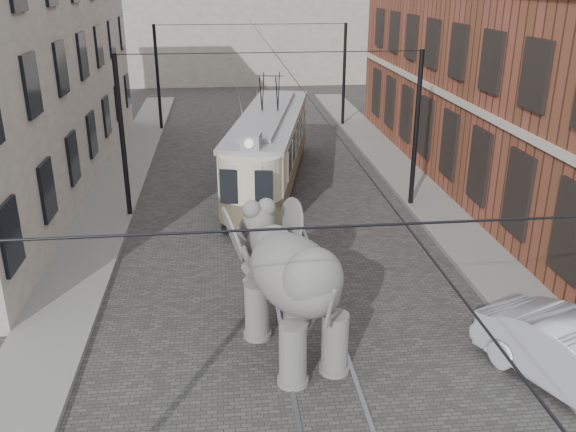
{
  "coord_description": "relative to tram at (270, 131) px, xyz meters",
  "views": [
    {
      "loc": [
        -2.0,
        -15.82,
        8.38
      ],
      "look_at": [
        -0.27,
        0.14,
        2.1
      ],
      "focal_mm": 38.05,
      "sensor_mm": 36.0,
      "label": 1
    }
  ],
  "objects": [
    {
      "name": "tram_rails",
      "position": [
        0.02,
        -9.4,
        -2.33
      ],
      "size": [
        1.54,
        80.0,
        0.02
      ],
      "primitive_type": null,
      "color": "slate",
      "rests_on": "ground"
    },
    {
      "name": "ground",
      "position": [
        0.02,
        -9.4,
        -2.35
      ],
      "size": [
        120.0,
        120.0,
        0.0
      ],
      "primitive_type": "plane",
      "color": "#423F3D"
    },
    {
      "name": "tram",
      "position": [
        0.0,
        0.0,
        0.0
      ],
      "size": [
        4.77,
        12.07,
        4.69
      ],
      "primitive_type": null,
      "rotation": [
        0.0,
        0.0,
        -0.2
      ],
      "color": "beige",
      "rests_on": "ground"
    },
    {
      "name": "brick_building",
      "position": [
        11.02,
        -0.4,
        3.65
      ],
      "size": [
        8.0,
        26.0,
        12.0
      ],
      "primitive_type": "cube",
      "color": "brown",
      "rests_on": "ground"
    },
    {
      "name": "catenary",
      "position": [
        -0.18,
        -4.4,
        0.65
      ],
      "size": [
        11.0,
        30.2,
        6.0
      ],
      "primitive_type": null,
      "color": "black",
      "rests_on": "ground"
    },
    {
      "name": "elephant",
      "position": [
        -0.49,
        -12.88,
        -0.71
      ],
      "size": [
        4.49,
        5.99,
        3.26
      ],
      "primitive_type": null,
      "rotation": [
        0.0,
        0.0,
        0.33
      ],
      "color": "#615E5A",
      "rests_on": "ground"
    },
    {
      "name": "sidewalk_right",
      "position": [
        6.02,
        -9.4,
        -2.27
      ],
      "size": [
        2.0,
        60.0,
        0.15
      ],
      "primitive_type": "cube",
      "color": "slate",
      "rests_on": "ground"
    },
    {
      "name": "sidewalk_left",
      "position": [
        -6.48,
        -9.4,
        -2.27
      ],
      "size": [
        2.0,
        60.0,
        0.15
      ],
      "primitive_type": "cube",
      "color": "slate",
      "rests_on": "ground"
    }
  ]
}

